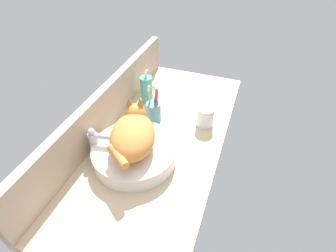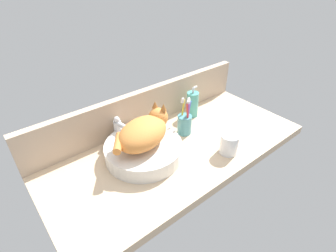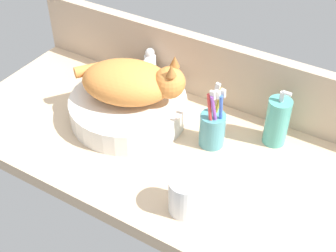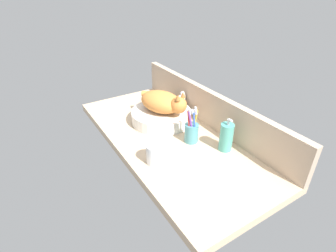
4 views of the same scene
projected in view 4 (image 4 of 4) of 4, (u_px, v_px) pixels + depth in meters
The scene contains 8 objects.
ground_plane at pixel (169, 139), 136.80cm from camera, with size 121.58×54.90×4.00cm, color #D1B28E.
backsplash_panel at pixel (209, 107), 142.65cm from camera, with size 121.58×3.60×19.22cm, color tan.
sink_basin at pixel (161, 116), 147.53cm from camera, with size 33.45×33.45×6.70cm, color silver.
cat at pixel (163, 102), 142.23cm from camera, with size 31.43×24.36×14.00cm.
faucet at pixel (181, 102), 154.40cm from camera, with size 4.65×11.84×13.60cm.
soap_dispenser at pixel (226, 137), 122.01cm from camera, with size 6.24×6.24×16.97cm.
toothbrush_cup at pixel (192, 132), 128.64cm from camera, with size 6.84×6.84×18.71cm.
water_glass at pixel (155, 155), 114.94cm from camera, with size 7.99×7.99×9.29cm.
Camera 4 is at (96.74, -61.17, 73.23)cm, focal length 28.00 mm.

